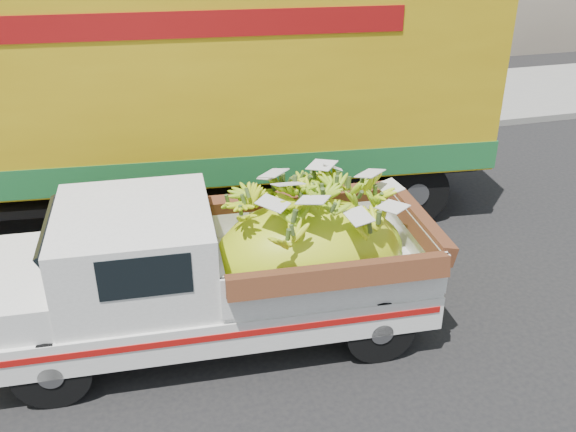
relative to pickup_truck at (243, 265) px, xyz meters
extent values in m
plane|color=black|center=(-1.30, -0.02, -0.97)|extent=(100.00, 100.00, 0.00)
cube|color=gray|center=(-1.30, 6.14, -0.90)|extent=(60.00, 0.25, 0.15)
cube|color=gray|center=(-1.30, 8.24, -0.90)|extent=(60.00, 4.00, 0.14)
cylinder|color=black|center=(-2.22, -0.65, -0.56)|extent=(0.85, 0.30, 0.83)
cylinder|color=black|center=(-2.11, 0.95, -0.56)|extent=(0.85, 0.30, 0.83)
cylinder|color=black|center=(1.40, -0.90, -0.56)|extent=(0.85, 0.30, 0.83)
cylinder|color=black|center=(1.51, 0.70, -0.56)|extent=(0.85, 0.30, 0.83)
cube|color=white|center=(-0.41, 0.03, -0.36)|extent=(5.27, 2.21, 0.43)
cube|color=#A50F0C|center=(-0.47, -0.91, -0.29)|extent=(5.04, 0.35, 0.08)
cube|color=white|center=(-2.52, 0.17, 0.05)|extent=(1.05, 1.81, 0.40)
cube|color=white|center=(-1.20, 0.08, 0.34)|extent=(1.82, 1.90, 0.99)
cube|color=black|center=(-1.15, -0.82, 0.53)|extent=(0.93, 0.07, 0.46)
cube|color=white|center=(0.90, -0.06, 0.13)|extent=(2.64, 2.03, 0.56)
ellipsoid|color=yellow|center=(0.79, -0.05, 0.01)|extent=(2.38, 1.64, 1.40)
cylinder|color=black|center=(3.30, 2.18, -0.42)|extent=(1.13, 0.44, 1.10)
cylinder|color=black|center=(3.51, 4.17, -0.42)|extent=(1.13, 0.44, 1.10)
cylinder|color=black|center=(2.10, 2.31, -0.42)|extent=(1.13, 0.44, 1.10)
cylinder|color=black|center=(2.32, 4.30, -0.42)|extent=(1.13, 0.44, 1.10)
cube|color=black|center=(-1.27, 3.69, -0.19)|extent=(12.04, 2.29, 0.36)
cube|color=gold|center=(-1.27, 3.69, 1.41)|extent=(11.96, 3.75, 2.84)
cube|color=#1C632D|center=(-1.27, 3.69, 0.24)|extent=(12.02, 3.78, 0.45)
cube|color=maroon|center=(-1.41, 2.43, 2.38)|extent=(8.35, 0.93, 0.35)
camera|label=1|loc=(-1.23, -6.40, 3.98)|focal=40.00mm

